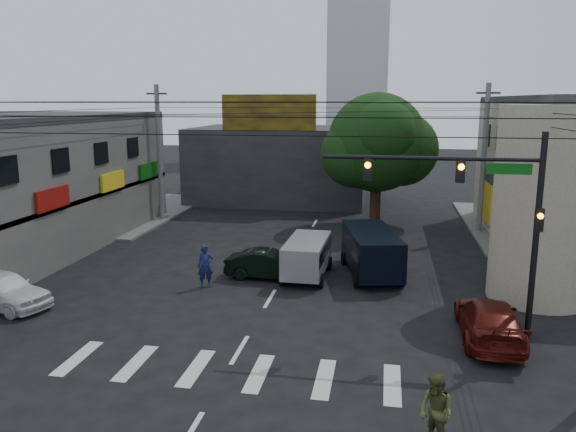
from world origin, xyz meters
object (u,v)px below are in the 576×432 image
(utility_pole_far_left, at_px, (159,154))
(pedestrian_olive, at_px, (436,412))
(street_tree, at_px, (377,143))
(traffic_officer, at_px, (205,266))
(dark_sedan, at_px, (269,265))
(traffic_gantry, at_px, (485,204))
(navy_van, at_px, (371,253))
(maroon_sedan, at_px, (489,320))
(white_compact, at_px, (2,289))
(silver_minivan, at_px, (307,258))
(utility_pole_far_right, at_px, (484,160))

(utility_pole_far_left, relative_size, pedestrian_olive, 4.92)
(street_tree, distance_m, traffic_officer, 16.34)
(dark_sedan, bearing_deg, traffic_gantry, -122.04)
(navy_van, bearing_deg, street_tree, -12.62)
(street_tree, bearing_deg, maroon_sedan, -76.31)
(white_compact, xyz_separation_m, maroon_sedan, (18.67, 0.12, -0.04))
(silver_minivan, distance_m, traffic_officer, 4.78)
(silver_minivan, xyz_separation_m, pedestrian_olive, (4.85, -12.66, 0.04))
(utility_pole_far_right, bearing_deg, white_compact, -141.19)
(utility_pole_far_left, height_order, traffic_officer, utility_pole_far_left)
(utility_pole_far_right, height_order, silver_minivan, utility_pole_far_right)
(traffic_gantry, xyz_separation_m, utility_pole_far_left, (-18.32, 17.00, -0.23))
(utility_pole_far_left, xyz_separation_m, navy_van, (14.56, -9.92, -3.53))
(white_compact, xyz_separation_m, pedestrian_olive, (16.32, -6.64, 0.19))
(maroon_sedan, bearing_deg, utility_pole_far_right, -96.74)
(traffic_gantry, bearing_deg, white_compact, 179.31)
(utility_pole_far_right, bearing_deg, traffic_officer, -136.33)
(white_compact, height_order, navy_van, navy_van)
(street_tree, relative_size, utility_pole_far_right, 0.95)
(street_tree, xyz_separation_m, silver_minivan, (-2.90, -11.77, -4.57))
(traffic_gantry, height_order, dark_sedan, traffic_gantry)
(traffic_gantry, relative_size, traffic_officer, 3.73)
(utility_pole_far_left, relative_size, maroon_sedan, 1.88)
(traffic_gantry, bearing_deg, street_tree, 101.99)
(utility_pole_far_left, bearing_deg, pedestrian_olive, -54.92)
(street_tree, xyz_separation_m, utility_pole_far_right, (6.50, -1.00, -0.87))
(silver_minivan, height_order, traffic_officer, traffic_officer)
(dark_sedan, relative_size, white_compact, 0.87)
(traffic_officer, bearing_deg, traffic_gantry, -43.68)
(traffic_gantry, distance_m, utility_pole_far_right, 17.21)
(white_compact, bearing_deg, silver_minivan, -45.70)
(utility_pole_far_left, xyz_separation_m, white_compact, (0.13, -16.79, -3.86))
(street_tree, bearing_deg, utility_pole_far_left, -176.05)
(traffic_gantry, bearing_deg, pedestrian_olive, -106.24)
(traffic_officer, bearing_deg, maroon_sedan, -41.39)
(traffic_gantry, distance_m, dark_sedan, 10.99)
(pedestrian_olive, bearing_deg, utility_pole_far_right, 127.80)
(traffic_gantry, height_order, white_compact, traffic_gantry)
(white_compact, bearing_deg, traffic_gantry, -74.08)
(utility_pole_far_right, xyz_separation_m, pedestrian_olive, (-4.55, -23.43, -3.66))
(navy_van, bearing_deg, utility_pole_far_right, -45.94)
(maroon_sedan, bearing_deg, street_tree, -75.55)
(utility_pole_far_left, bearing_deg, maroon_sedan, -41.55)
(traffic_gantry, bearing_deg, dark_sedan, 145.83)
(white_compact, bearing_deg, street_tree, -22.33)
(utility_pole_far_right, relative_size, pedestrian_olive, 4.92)
(maroon_sedan, height_order, traffic_officer, traffic_officer)
(maroon_sedan, xyz_separation_m, pedestrian_olive, (-2.35, -6.76, 0.23))
(white_compact, relative_size, silver_minivan, 1.11)
(street_tree, height_order, traffic_officer, street_tree)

